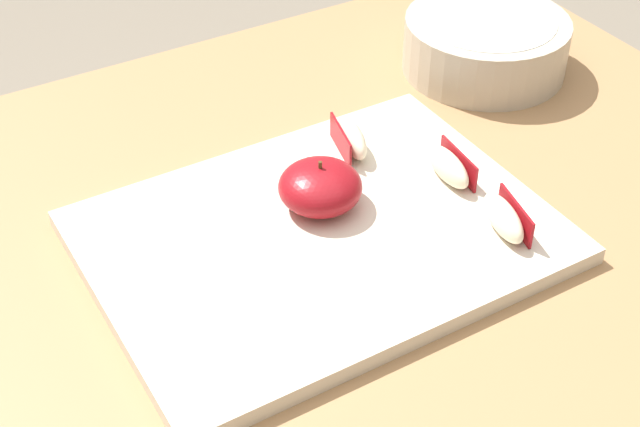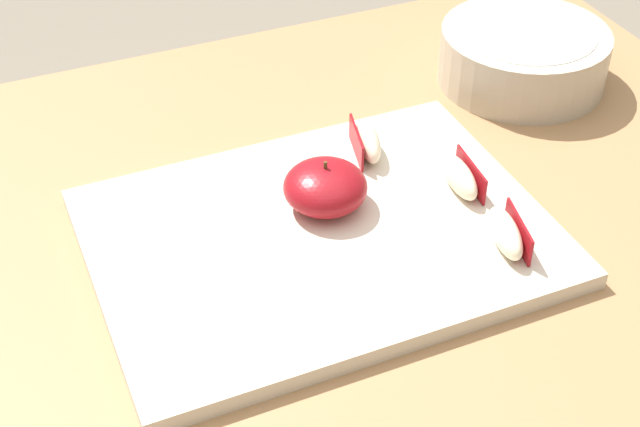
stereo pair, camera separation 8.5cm
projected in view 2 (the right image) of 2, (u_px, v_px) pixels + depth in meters
The scene contains 7 objects.
dining_table at pixel (299, 324), 0.96m from camera, with size 1.10×0.79×0.76m.
cutting_board at pixel (320, 237), 0.87m from camera, with size 0.42×0.31×0.02m.
apple_half_skin_up at pixel (325, 187), 0.88m from camera, with size 0.08×0.08×0.05m.
apple_wedge_near_knife at pixel (507, 233), 0.83m from camera, with size 0.04×0.07×0.03m.
apple_wedge_back at pixel (367, 141), 0.95m from camera, with size 0.04×0.07×0.03m.
apple_wedge_left at pixel (460, 177), 0.90m from camera, with size 0.03×0.07×0.03m.
ceramic_fruit_bowl at pixel (523, 55), 1.08m from camera, with size 0.20×0.20×0.07m.
Camera 2 is at (-0.25, -0.63, 1.34)m, focal length 51.65 mm.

